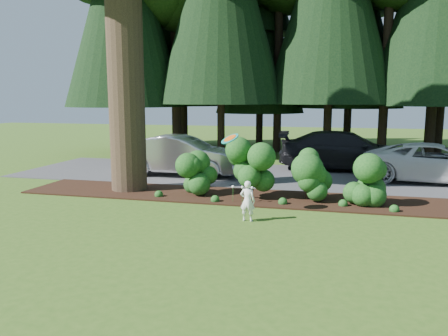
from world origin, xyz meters
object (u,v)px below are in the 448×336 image
car_silver_wagon (182,155)px  frisbee (230,139)px  child (248,201)px  car_white_suv (436,163)px  car_dark_suv (346,151)px

car_silver_wagon → frisbee: size_ratio=9.28×
car_silver_wagon → child: bearing=-147.8°
car_silver_wagon → car_white_suv: 10.06m
car_white_suv → frisbee: bearing=141.6°
car_silver_wagon → frisbee: bearing=-150.0°
car_silver_wagon → child: car_silver_wagon is taller
car_white_suv → car_dark_suv: car_dark_suv is taller
child → frisbee: 1.75m
car_dark_suv → child: car_dark_suv is taller
car_silver_wagon → frisbee: frisbee is taller
car_silver_wagon → child: 7.31m
child → car_silver_wagon: bearing=-52.8°
car_white_suv → frisbee: frisbee is taller
child → frisbee: (-0.58, 0.40, 1.61)m
frisbee → child: bearing=-34.5°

